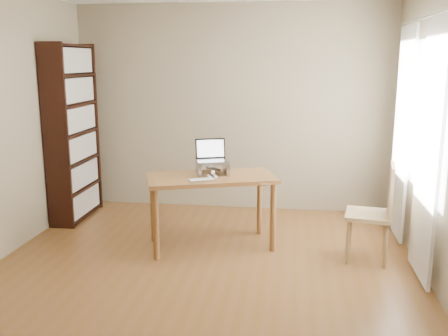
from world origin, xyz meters
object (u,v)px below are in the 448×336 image
Objects in this scene: desk at (211,186)px; cat at (210,168)px; laptop at (213,155)px; keyboard at (202,180)px; chair at (377,209)px; bookshelf at (73,133)px.

cat is at bearing 87.93° from desk.
laptop reaches higher than cat.
cat is at bearing 59.08° from keyboard.
keyboard is at bearing -117.05° from cat.
chair is (1.63, -0.15, -0.13)m from desk.
chair is (1.68, 0.07, -0.24)m from keyboard.
bookshelf is 1.91m from laptop.
desk is at bearing 48.64° from keyboard.
bookshelf reaches higher than chair.
desk is 1.50× the size of chair.
cat is 1.71m from chair.
cat is (1.77, -0.63, -0.24)m from bookshelf.
bookshelf is at bearing 124.20° from keyboard.
desk is 3.04× the size of cat.
bookshelf is 1.99m from desk.
desk is 0.26m from keyboard.
desk is 3.91× the size of laptop.
bookshelf is at bearing 174.25° from chair.
keyboard is at bearing -117.98° from laptop.
bookshelf reaches higher than keyboard.
cat is (-0.03, -0.02, -0.13)m from laptop.
bookshelf is 7.56× the size of keyboard.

